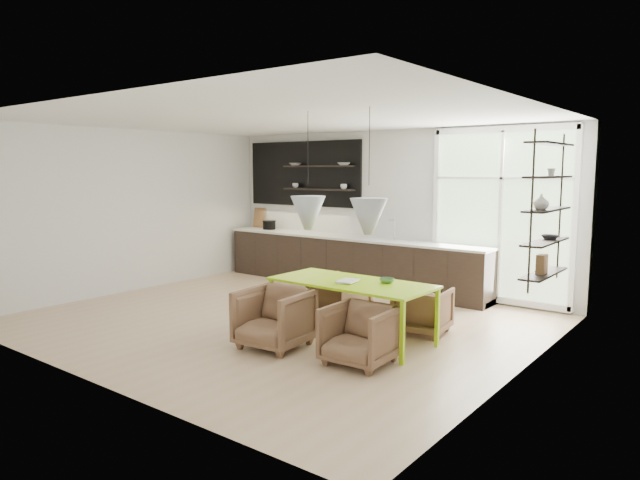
{
  "coord_description": "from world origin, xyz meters",
  "views": [
    {
      "loc": [
        5.42,
        -6.06,
        2.2
      ],
      "look_at": [
        0.29,
        0.6,
        1.15
      ],
      "focal_mm": 32.0,
      "sensor_mm": 36.0,
      "label": 1
    }
  ],
  "objects_px": {
    "armchair_back_right": "(423,310)",
    "armchair_back_left": "(340,297)",
    "wire_stool": "(270,305)",
    "dining_table": "(351,285)",
    "armchair_front_right": "(360,335)",
    "armchair_front_left": "(274,318)"
  },
  "relations": [
    {
      "from": "armchair_back_left",
      "to": "armchair_front_right",
      "type": "bearing_deg",
      "value": 138.52
    },
    {
      "from": "dining_table",
      "to": "armchair_back_right",
      "type": "relative_size",
      "value": 3.09
    },
    {
      "from": "armchair_back_left",
      "to": "wire_stool",
      "type": "bearing_deg",
      "value": 61.63
    },
    {
      "from": "armchair_back_right",
      "to": "wire_stool",
      "type": "xyz_separation_m",
      "value": [
        -1.87,
        -1.0,
        -0.01
      ]
    },
    {
      "from": "dining_table",
      "to": "armchair_front_left",
      "type": "height_order",
      "value": "dining_table"
    },
    {
      "from": "dining_table",
      "to": "armchair_back_right",
      "type": "distance_m",
      "value": 1.11
    },
    {
      "from": "armchair_front_right",
      "to": "wire_stool",
      "type": "bearing_deg",
      "value": 161.25
    },
    {
      "from": "dining_table",
      "to": "armchair_back_right",
      "type": "xyz_separation_m",
      "value": [
        0.59,
        0.85,
        -0.4
      ]
    },
    {
      "from": "armchair_back_right",
      "to": "armchair_front_right",
      "type": "bearing_deg",
      "value": 83.27
    },
    {
      "from": "armchair_front_left",
      "to": "armchair_front_right",
      "type": "distance_m",
      "value": 1.18
    },
    {
      "from": "armchair_front_left",
      "to": "wire_stool",
      "type": "relative_size",
      "value": 1.74
    },
    {
      "from": "dining_table",
      "to": "armchair_front_right",
      "type": "distance_m",
      "value": 1.0
    },
    {
      "from": "armchair_back_right",
      "to": "armchair_back_left",
      "type": "bearing_deg",
      "value": -1.22
    },
    {
      "from": "armchair_back_left",
      "to": "armchair_back_right",
      "type": "relative_size",
      "value": 1.07
    },
    {
      "from": "armchair_back_right",
      "to": "armchair_front_right",
      "type": "height_order",
      "value": "armchair_front_right"
    },
    {
      "from": "armchair_back_right",
      "to": "armchair_front_left",
      "type": "distance_m",
      "value": 2.05
    },
    {
      "from": "dining_table",
      "to": "armchair_front_right",
      "type": "relative_size",
      "value": 2.84
    },
    {
      "from": "armchair_back_left",
      "to": "armchair_front_right",
      "type": "relative_size",
      "value": 0.98
    },
    {
      "from": "armchair_back_left",
      "to": "wire_stool",
      "type": "distance_m",
      "value": 1.05
    },
    {
      "from": "armchair_back_left",
      "to": "armchair_front_right",
      "type": "height_order",
      "value": "armchair_front_right"
    },
    {
      "from": "armchair_front_left",
      "to": "armchair_front_right",
      "type": "height_order",
      "value": "armchair_front_left"
    },
    {
      "from": "dining_table",
      "to": "armchair_front_right",
      "type": "xyz_separation_m",
      "value": [
        0.6,
        -0.7,
        -0.38
      ]
    }
  ]
}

